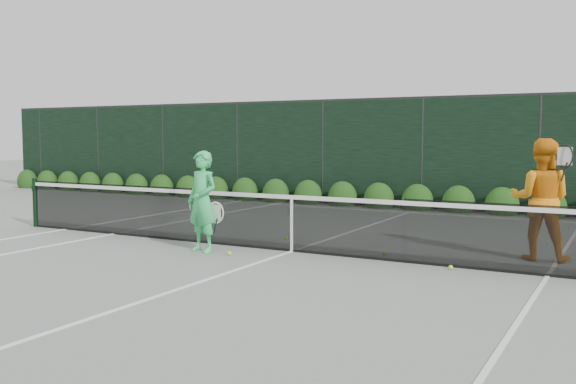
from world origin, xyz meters
The scene contains 8 objects.
ground centered at (0.00, 0.00, 0.00)m, with size 80.00×80.00×0.00m, color gray.
tennis_net centered at (-0.02, 0.00, 0.53)m, with size 12.90×0.10×1.07m.
player_woman centered at (-1.36, -0.72, 0.87)m, with size 0.71×0.54×1.74m.
player_man centered at (3.84, 1.28, 0.98)m, with size 0.99×0.79×1.95m.
court_lines centered at (0.00, 0.00, 0.01)m, with size 11.03×23.83×0.01m.
windscreen_fence centered at (0.00, -2.71, 1.51)m, with size 32.00×21.07×3.06m.
hedge_row centered at (0.00, 7.15, 0.23)m, with size 31.66×0.65×0.94m.
tennis_balls centered at (0.72, 0.13, 0.03)m, with size 3.61×1.91×0.07m.
Camera 1 is at (5.17, -9.61, 1.99)m, focal length 40.00 mm.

